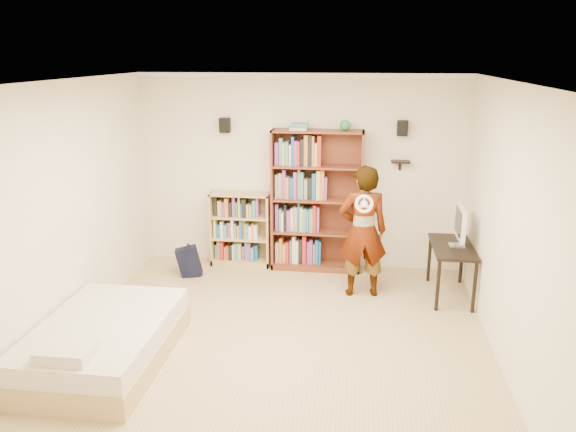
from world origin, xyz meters
The scene contains 14 objects.
ground centered at (0.00, 0.00, 0.00)m, with size 4.50×5.00×0.01m, color tan.
room_shell centered at (0.00, 0.00, 1.76)m, with size 4.52×5.02×2.71m.
crown_molding centered at (0.00, 0.00, 2.67)m, with size 4.50×5.00×0.06m.
speaker_left centered at (-1.05, 2.40, 2.00)m, with size 0.14×0.12×0.20m, color black.
speaker_right centered at (1.35, 2.40, 2.00)m, with size 0.14×0.12×0.20m, color black.
wall_shelf centered at (1.35, 2.41, 1.55)m, with size 0.25×0.16×0.03m, color black.
tall_bookshelf centered at (0.24, 2.32, 0.98)m, with size 1.24×0.36×1.96m, color brown, non-canonical shape.
low_bookshelf centered at (-0.85, 2.34, 0.53)m, with size 0.85×0.32×1.06m, color tan, non-canonical shape.
computer_desk centered at (1.98, 1.59, 0.33)m, with size 0.49×0.98×0.67m, color black, non-canonical shape.
imac centered at (2.03, 1.58, 0.92)m, with size 0.10×0.51×0.51m, color silver, non-canonical shape.
daybed centered at (-1.63, -0.47, 0.27)m, with size 1.19×1.83×0.54m, color silver, non-canonical shape.
person centered at (0.88, 1.50, 0.83)m, with size 0.61×0.40×1.67m, color black.
wii_wheel centered at (0.88, 1.19, 1.27)m, with size 0.22×0.22×0.04m, color silver.
navy_bag centered at (-1.46, 1.80, 0.22)m, with size 0.32×0.21×0.43m, color black, non-canonical shape.
Camera 1 is at (0.81, -5.16, 2.96)m, focal length 35.00 mm.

